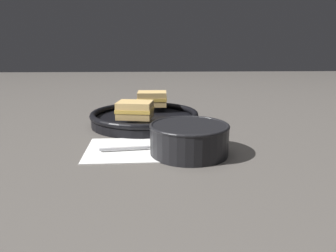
# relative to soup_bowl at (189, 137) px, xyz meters

# --- Properties ---
(ground_plane) EXTENTS (4.00, 4.00, 0.00)m
(ground_plane) POSITION_rel_soup_bowl_xyz_m (-0.04, 0.09, -0.04)
(ground_plane) COLOR #56514C
(napkin) EXTENTS (0.22, 0.19, 0.00)m
(napkin) POSITION_rel_soup_bowl_xyz_m (-0.13, 0.03, -0.04)
(napkin) COLOR white
(napkin) RESTS_ON ground_plane
(soup_bowl) EXTENTS (0.18, 0.18, 0.07)m
(soup_bowl) POSITION_rel_soup_bowl_xyz_m (0.00, 0.00, 0.00)
(soup_bowl) COLOR black
(soup_bowl) RESTS_ON ground_plane
(spoon) EXTENTS (0.17, 0.04, 0.01)m
(spoon) POSITION_rel_soup_bowl_xyz_m (-0.09, 0.03, -0.03)
(spoon) COLOR #B7B7BC
(spoon) RESTS_ON napkin
(skillet) EXTENTS (0.33, 0.47, 0.04)m
(skillet) POSITION_rel_soup_bowl_xyz_m (-0.11, 0.28, -0.02)
(skillet) COLOR black
(skillet) RESTS_ON ground_plane
(sandwich_near_left) EXTENTS (0.10, 0.08, 0.05)m
(sandwich_near_left) POSITION_rel_soup_bowl_xyz_m (-0.08, 0.36, 0.03)
(sandwich_near_left) COLOR #DBB26B
(sandwich_near_left) RESTS_ON skillet
(sandwich_near_right) EXTENTS (0.11, 0.09, 0.05)m
(sandwich_near_right) POSITION_rel_soup_bowl_xyz_m (-0.13, 0.18, 0.03)
(sandwich_near_right) COLOR #DBB26B
(sandwich_near_right) RESTS_ON skillet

